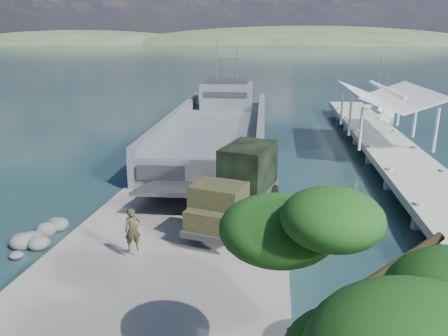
# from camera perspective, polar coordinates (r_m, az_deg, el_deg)

# --- Properties ---
(ground) EXTENTS (1400.00, 1400.00, 0.00)m
(ground) POSITION_cam_1_polar(r_m,az_deg,el_deg) (19.74, -6.62, -10.99)
(ground) COLOR #18363B
(ground) RESTS_ON ground
(boat_ramp) EXTENTS (10.00, 18.00, 0.50)m
(boat_ramp) POSITION_cam_1_polar(r_m,az_deg,el_deg) (18.77, -7.36, -11.71)
(boat_ramp) COLOR gray
(boat_ramp) RESTS_ON ground
(shoreline_rocks) EXTENTS (3.20, 5.60, 0.90)m
(shoreline_rocks) POSITION_cam_1_polar(r_m,az_deg,el_deg) (22.33, -22.18, -8.77)
(shoreline_rocks) COLOR #535351
(shoreline_rocks) RESTS_ON ground
(distant_headlands) EXTENTS (1000.00, 240.00, 48.00)m
(distant_headlands) POSITION_cam_1_polar(r_m,az_deg,el_deg) (578.84, 11.86, 15.48)
(distant_headlands) COLOR #354C30
(distant_headlands) RESTS_ON ground
(pier) EXTENTS (6.40, 44.00, 6.10)m
(pier) POSITION_cam_1_polar(r_m,az_deg,el_deg) (37.53, 20.20, 4.10)
(pier) COLOR #A2A399
(pier) RESTS_ON ground
(landing_craft) EXTENTS (9.16, 32.90, 9.70)m
(landing_craft) POSITION_cam_1_polar(r_m,az_deg,el_deg) (39.64, -0.80, 4.57)
(landing_craft) COLOR #4E555C
(landing_craft) RESTS_ON ground
(military_truck) EXTENTS (4.14, 7.69, 3.42)m
(military_truck) POSITION_cam_1_polar(r_m,az_deg,el_deg) (21.36, 2.01, -2.24)
(military_truck) COLOR black
(military_truck) RESTS_ON boat_ramp
(soldier) EXTENTS (0.77, 0.69, 1.76)m
(soldier) POSITION_cam_1_polar(r_m,az_deg,el_deg) (18.12, -11.77, -9.01)
(soldier) COLOR #1E321C
(soldier) RESTS_ON boat_ramp
(sailboat_near) EXTENTS (2.22, 4.88, 5.74)m
(sailboat_near) POSITION_cam_1_polar(r_m,az_deg,el_deg) (51.54, 19.99, 5.85)
(sailboat_near) COLOR white
(sailboat_near) RESTS_ON ground
(sailboat_far) EXTENTS (3.11, 5.98, 7.00)m
(sailboat_far) POSITION_cam_1_polar(r_m,az_deg,el_deg) (57.51, 19.32, 7.02)
(sailboat_far) COLOR white
(sailboat_far) RESTS_ON ground
(overhang_tree) EXTENTS (6.92, 6.38, 6.29)m
(overhang_tree) POSITION_cam_1_polar(r_m,az_deg,el_deg) (8.19, 26.42, -15.27)
(overhang_tree) COLOR #352515
(overhang_tree) RESTS_ON ground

